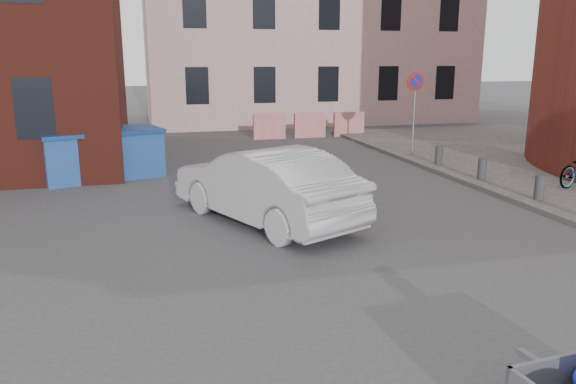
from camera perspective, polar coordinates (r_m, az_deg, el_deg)
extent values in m
plane|color=#38383A|center=(8.04, 4.93, -10.19)|extent=(120.00, 120.00, 0.00)
cylinder|color=gray|center=(18.58, 12.67, 7.67)|extent=(0.07, 0.07, 2.60)
cylinder|color=red|center=(18.49, 12.87, 10.89)|extent=(0.60, 0.03, 0.60)
cylinder|color=navy|center=(18.47, 12.90, 10.89)|extent=(0.44, 0.03, 0.44)
cylinder|color=#3A3A3D|center=(13.68, 24.19, 0.41)|extent=(0.22, 0.22, 0.55)
cylinder|color=#3A3A3D|center=(15.41, 19.11, 2.22)|extent=(0.22, 0.22, 0.55)
cylinder|color=#3A3A3D|center=(17.24, 15.08, 3.65)|extent=(0.22, 0.22, 0.55)
cube|color=red|center=(22.64, -1.93, 6.65)|extent=(1.30, 0.18, 1.00)
cube|color=red|center=(23.08, 2.22, 6.78)|extent=(1.30, 0.18, 1.00)
cube|color=red|center=(23.63, 6.19, 6.87)|extent=(1.30, 0.18, 1.00)
cube|color=slate|center=(6.00, 24.75, -15.96)|extent=(0.14, 0.70, 0.06)
cube|color=#2350A6|center=(16.10, -18.40, 3.51)|extent=(3.36, 2.33, 1.22)
cube|color=navy|center=(16.00, -18.58, 5.84)|extent=(3.48, 2.46, 0.10)
imported|color=#B8BCC0|center=(11.15, -2.41, 0.72)|extent=(3.32, 4.82, 1.50)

